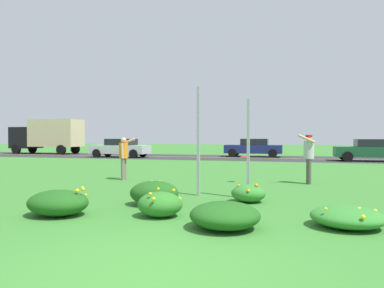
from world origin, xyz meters
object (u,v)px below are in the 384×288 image
Objects in this scene: sign_post_by_roadside at (248,149)px; box_truck_black at (48,135)px; person_catcher_red_cap_gray_shirt at (309,154)px; car_dark_green_center_left at (372,150)px; car_silver_rightmost at (120,148)px; car_navy_center_right at (254,148)px; sign_post_near_path at (198,141)px; person_thrower_orange_shirt at (124,154)px; frisbee_red at (245,157)px.

sign_post_by_roadside is 0.38× the size of box_truck_black.
person_catcher_red_cap_gray_shirt reaches higher than car_dark_green_center_left.
car_silver_rightmost is (-11.83, 16.36, -0.54)m from sign_post_by_roadside.
sign_post_near_path is at bearing -88.77° from car_navy_center_right.
car_dark_green_center_left is 27.38m from box_truck_black.
sign_post_by_roadside is at bearing -115.43° from person_catcher_red_cap_gray_shirt.
sign_post_by_roadside is 0.57× the size of car_silver_rightmost.
person_thrower_orange_shirt reaches higher than car_dark_green_center_left.
car_silver_rightmost is at bearing -161.52° from car_navy_center_right.
box_truck_black is (-22.64, 16.25, 0.78)m from person_catcher_red_cap_gray_shirt.
sign_post_by_roadside is 5.70m from person_thrower_orange_shirt.
car_dark_green_center_left and car_silver_rightmost have the same top height.
person_catcher_red_cap_gray_shirt is 6.29× the size of frisbee_red.
person_thrower_orange_shirt is 17.47m from car_dark_green_center_left.
car_silver_rightmost is at bearing 117.08° from person_thrower_orange_shirt.
box_truck_black is at bearing 144.33° from person_catcher_red_cap_gray_shirt.
car_silver_rightmost is (-6.90, 13.50, -0.21)m from person_thrower_orange_shirt.
frisbee_red is at bearing -49.31° from car_silver_rightmost.
box_truck_black reaches higher than frisbee_red.
car_navy_center_right is (3.13, 16.86, -0.21)m from person_thrower_orange_shirt.
car_silver_rightmost is (-10.46, 16.21, -0.74)m from sign_post_near_path.
frisbee_red is (0.88, 3.02, -0.56)m from sign_post_near_path.
sign_post_near_path is at bearing -132.25° from person_catcher_red_cap_gray_shirt.
frisbee_red is 0.06× the size of car_silver_rightmost.
sign_post_by_roadside is at bearing -43.21° from box_truck_black.
person_thrower_orange_shirt is (-3.56, 2.71, -0.53)m from sign_post_near_path.
box_truck_black is (-19.62, 19.57, 0.33)m from sign_post_near_path.
person_catcher_red_cap_gray_shirt is at bearing 47.75° from sign_post_near_path.
box_truck_black is at bearing -180.00° from car_navy_center_right.
car_silver_rightmost is 9.81m from box_truck_black.
person_catcher_red_cap_gray_shirt is at bearing -109.30° from car_dark_green_center_left.
sign_post_near_path is 3.20m from frisbee_red.
person_thrower_orange_shirt is 0.35× the size of car_navy_center_right.
car_silver_rightmost reaches higher than frisbee_red.
car_silver_rightmost is at bearing 136.26° from person_catcher_red_cap_gray_shirt.
person_thrower_orange_shirt is 0.35× the size of car_silver_rightmost.
sign_post_by_roadside reaches higher than car_silver_rightmost.
box_truck_black reaches higher than person_thrower_orange_shirt.
person_thrower_orange_shirt is 4.45m from frisbee_red.
sign_post_near_path reaches higher than car_navy_center_right.
sign_post_by_roadside is at bearing -30.17° from person_thrower_orange_shirt.
car_navy_center_right reaches higher than frisbee_red.
box_truck_black is (-19.20, -0.00, 1.06)m from car_navy_center_right.
car_navy_center_right is at bearing 95.18° from sign_post_by_roadside.
frisbee_red is 16.60m from car_navy_center_right.
car_navy_center_right is at bearing 91.23° from sign_post_near_path.
person_catcher_red_cap_gray_shirt is at bearing 5.27° from person_thrower_orange_shirt.
person_thrower_orange_shirt is at bearing 149.83° from sign_post_by_roadside.
sign_post_by_roadside is 1.51× the size of person_catcher_red_cap_gray_shirt.
box_truck_black reaches higher than car_navy_center_right.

